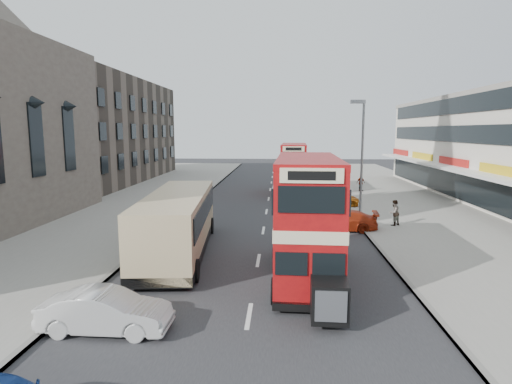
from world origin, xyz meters
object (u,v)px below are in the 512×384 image
at_px(pedestrian_far, 361,183).
at_px(car_right_b, 333,200).
at_px(car_right_a, 342,220).
at_px(cyclist, 335,208).
at_px(car_right_c, 324,186).
at_px(street_lamp, 361,150).
at_px(coach, 178,221).
at_px(bus_second, 294,169).
at_px(pedestrian_near, 394,213).
at_px(bus_main, 307,218).
at_px(car_left_front, 106,311).

bearing_deg(pedestrian_far, car_right_b, -143.54).
relative_size(car_right_a, pedestrian_far, 2.56).
bearing_deg(cyclist, car_right_c, 81.81).
relative_size(street_lamp, coach, 0.75).
bearing_deg(bus_second, coach, 75.08).
height_order(coach, pedestrian_far, coach).
bearing_deg(car_right_a, pedestrian_near, 110.81).
height_order(pedestrian_near, cyclist, cyclist).
bearing_deg(bus_main, car_right_c, -95.62).
bearing_deg(cyclist, street_lamp, 11.68).
distance_m(bus_second, car_right_c, 3.71).
height_order(bus_second, car_right_a, bus_second).
bearing_deg(bus_second, car_right_a, 101.95).
bearing_deg(street_lamp, cyclist, -162.69).
distance_m(bus_main, pedestrian_far, 25.65).
xyz_separation_m(car_right_a, car_right_b, (0.44, 7.94, -0.07)).
distance_m(pedestrian_far, cyclist, 13.61).
relative_size(car_right_b, pedestrian_near, 2.40).
relative_size(bus_main, pedestrian_far, 5.35).
bearing_deg(car_right_a, bus_main, -11.85).
bearing_deg(cyclist, car_left_front, -124.00).
xyz_separation_m(car_left_front, pedestrian_near, (12.44, 14.57, 0.32)).
bearing_deg(pedestrian_far, coach, -150.15).
bearing_deg(pedestrian_near, car_left_front, 13.69).
distance_m(street_lamp, pedestrian_far, 13.22).
bearing_deg(cyclist, bus_second, 96.29).
distance_m(bus_second, car_right_a, 15.21).
relative_size(bus_second, car_right_b, 2.18).
xyz_separation_m(car_right_b, pedestrian_far, (3.71, 8.14, 0.44)).
bearing_deg(car_left_front, car_right_c, -16.86).
relative_size(street_lamp, car_left_front, 2.07).
distance_m(street_lamp, cyclist, 4.39).
distance_m(car_right_a, pedestrian_near, 3.51).
relative_size(street_lamp, cyclist, 3.53).
relative_size(bus_second, car_left_front, 2.18).
bearing_deg(car_left_front, bus_main, -50.25).
distance_m(street_lamp, coach, 14.26).
height_order(bus_second, car_right_b, bus_second).
xyz_separation_m(street_lamp, coach, (-10.54, -9.08, -3.13)).
height_order(street_lamp, car_right_c, street_lamp).
height_order(car_left_front, pedestrian_near, pedestrian_near).
bearing_deg(pedestrian_near, car_right_c, -115.27).
bearing_deg(street_lamp, coach, -139.25).
xyz_separation_m(car_right_b, pedestrian_near, (2.93, -7.03, 0.42)).
distance_m(pedestrian_near, cyclist, 4.04).
height_order(car_right_a, pedestrian_near, pedestrian_near).
distance_m(car_right_c, cyclist, 12.86).
distance_m(bus_main, cyclist, 12.14).
distance_m(bus_second, pedestrian_near, 15.23).
xyz_separation_m(car_right_a, pedestrian_far, (4.15, 16.09, 0.36)).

